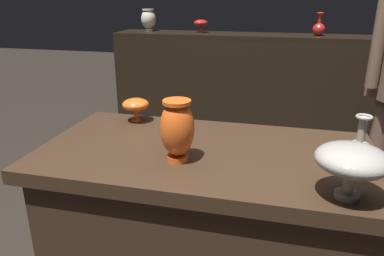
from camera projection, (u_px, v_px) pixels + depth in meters
name	position (u px, v px, depth m)	size (l,w,h in m)	color
display_plinth	(204.00, 241.00, 1.46)	(1.20, 0.64, 0.80)	#382619
back_display_shelf	(254.00, 89.00, 3.44)	(2.60, 0.40, 0.99)	black
vase_centerpiece	(177.00, 129.00, 1.21)	(0.12, 0.12, 0.21)	#E55B1E
vase_tall_behind	(359.00, 151.00, 1.18)	(0.09, 0.09, 0.18)	gray
vase_left_accent	(136.00, 105.00, 1.60)	(0.12, 0.12, 0.10)	#E55B1E
vase_right_accent	(352.00, 161.00, 0.98)	(0.20, 0.20, 0.15)	gray
shelf_vase_left	(201.00, 23.00, 3.39)	(0.13, 0.13, 0.12)	red
shelf_vase_far_left	(148.00, 19.00, 3.52)	(0.14, 0.14, 0.20)	silver
shelf_vase_far_right	(384.00, 29.00, 3.04)	(0.10, 0.10, 0.09)	silver
shelf_vase_right	(319.00, 28.00, 3.14)	(0.10, 0.10, 0.19)	red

